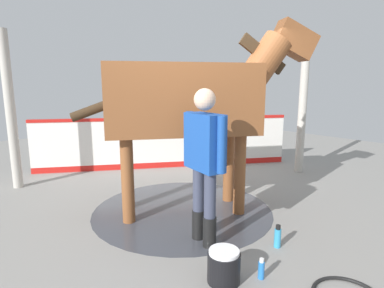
{
  "coord_description": "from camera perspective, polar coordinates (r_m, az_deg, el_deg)",
  "views": [
    {
      "loc": [
        3.31,
        -2.51,
        1.76
      ],
      "look_at": [
        0.46,
        -0.07,
        1.05
      ],
      "focal_mm": 29.23,
      "sensor_mm": 36.0,
      "label": 1
    }
  ],
  "objects": [
    {
      "name": "ground_plane",
      "position": [
        4.51,
        -3.25,
        -12.34
      ],
      "size": [
        16.0,
        16.0,
        0.02
      ],
      "primitive_type": "cube",
      "color": "gray"
    },
    {
      "name": "wet_patch",
      "position": [
        4.56,
        -1.71,
        -11.9
      ],
      "size": [
        2.52,
        2.52,
        0.0
      ],
      "primitive_type": "cylinder",
      "color": "#42444C",
      "rests_on": "ground"
    },
    {
      "name": "barrier_wall",
      "position": [
        6.69,
        -4.96,
        -0.07
      ],
      "size": [
        2.75,
        4.71,
        1.09
      ],
      "color": "white",
      "rests_on": "ground"
    },
    {
      "name": "roof_post_near",
      "position": [
        6.6,
        19.52,
        6.38
      ],
      "size": [
        0.16,
        0.16,
        2.64
      ],
      "primitive_type": "cylinder",
      "color": "#B7B2A8",
      "rests_on": "ground"
    },
    {
      "name": "roof_post_far",
      "position": [
        6.05,
        -30.21,
        5.18
      ],
      "size": [
        0.16,
        0.16,
        2.64
      ],
      "primitive_type": "cylinder",
      "color": "#B7B2A8",
      "rests_on": "ground"
    },
    {
      "name": "horse",
      "position": [
        4.23,
        -0.22,
        8.15
      ],
      "size": [
        1.95,
        2.98,
        2.64
      ],
      "rotation": [
        0.0,
        0.0,
        1.05
      ],
      "color": "brown",
      "rests_on": "ground"
    },
    {
      "name": "handler",
      "position": [
        3.37,
        2.27,
        -2.24
      ],
      "size": [
        0.68,
        0.29,
        1.72
      ],
      "rotation": [
        0.0,
        0.0,
        4.56
      ],
      "color": "black",
      "rests_on": "ground"
    },
    {
      "name": "wash_bucket",
      "position": [
        3.04,
        5.83,
        -21.28
      ],
      "size": [
        0.3,
        0.3,
        0.31
      ],
      "color": "black",
      "rests_on": "ground"
    },
    {
      "name": "bottle_shampoo",
      "position": [
        3.69,
        15.35,
        -16.05
      ],
      "size": [
        0.07,
        0.07,
        0.26
      ],
      "color": "#3399CC",
      "rests_on": "ground"
    },
    {
      "name": "bottle_spray",
      "position": [
        3.16,
        12.53,
        -21.42
      ],
      "size": [
        0.06,
        0.06,
        0.2
      ],
      "color": "blue",
      "rests_on": "ground"
    }
  ]
}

